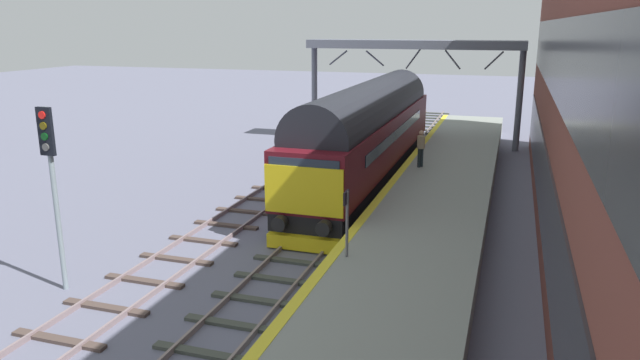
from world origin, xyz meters
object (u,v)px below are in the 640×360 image
object	(u,v)px
signal_post_near	(52,174)
waiting_passenger	(421,145)
platform_number_sign	(347,213)
diesel_locomotive	(368,131)

from	to	relation	value
signal_post_near	waiting_passenger	world-z (taller)	signal_post_near
signal_post_near	platform_number_sign	world-z (taller)	signal_post_near
diesel_locomotive	platform_number_sign	xyz separation A→B (m)	(2.10, -11.26, -0.24)
platform_number_sign	waiting_passenger	world-z (taller)	platform_number_sign
platform_number_sign	diesel_locomotive	bearing A→B (deg)	100.58
diesel_locomotive	waiting_passenger	size ratio (longest dim) A/B	11.00
diesel_locomotive	signal_post_near	bearing A→B (deg)	-111.43
diesel_locomotive	platform_number_sign	size ratio (longest dim) A/B	9.77
signal_post_near	platform_number_sign	distance (m)	7.90
signal_post_near	platform_number_sign	xyz separation A→B (m)	(7.46, 2.38, -1.07)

